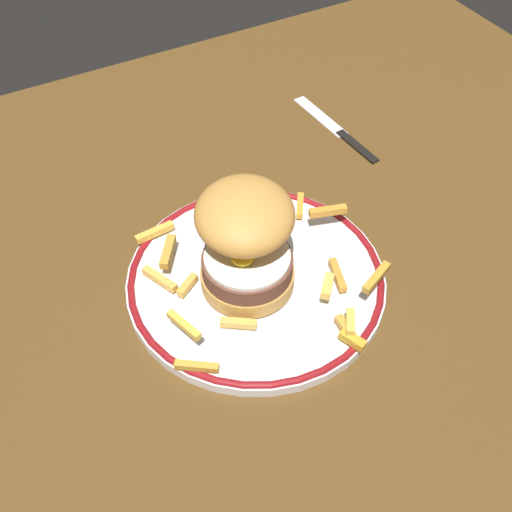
# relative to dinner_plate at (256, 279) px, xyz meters

# --- Properties ---
(ground_plane) EXTENTS (1.36, 1.09, 0.04)m
(ground_plane) POSITION_rel_dinner_plate_xyz_m (-0.03, -0.04, -0.03)
(ground_plane) COLOR #553918
(dinner_plate) EXTENTS (0.29, 0.29, 0.02)m
(dinner_plate) POSITION_rel_dinner_plate_xyz_m (0.00, 0.00, 0.00)
(dinner_plate) COLOR silver
(dinner_plate) RESTS_ON ground_plane
(burger) EXTENTS (0.14, 0.14, 0.11)m
(burger) POSITION_rel_dinner_plate_xyz_m (-0.01, 0.00, 0.06)
(burger) COLOR #C68F40
(burger) RESTS_ON dinner_plate
(fries_pile) EXTENTS (0.26, 0.26, 0.03)m
(fries_pile) POSITION_rel_dinner_plate_xyz_m (0.00, -0.00, 0.02)
(fries_pile) COLOR orange
(fries_pile) RESTS_ON dinner_plate
(knife) EXTENTS (0.03, 0.18, 0.01)m
(knife) POSITION_rel_dinner_plate_xyz_m (0.24, 0.18, -0.01)
(knife) COLOR black
(knife) RESTS_ON ground_plane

